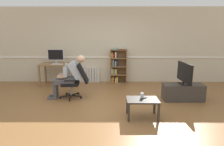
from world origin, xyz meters
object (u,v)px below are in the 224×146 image
(imac_monitor, at_px, (56,55))
(person_seated, at_px, (70,75))
(radiator, at_px, (88,75))
(office_chair, at_px, (76,80))
(tv_stand, at_px, (183,92))
(tv_screen, at_px, (185,73))
(bookshelf, at_px, (117,67))
(drinking_glass, at_px, (142,96))
(computer_mouse, at_px, (66,64))
(keyboard, at_px, (57,64))
(computer_desk, at_px, (58,67))
(spare_remote, at_px, (143,98))
(coffee_table, at_px, (142,102))

(imac_monitor, distance_m, person_seated, 1.69)
(radiator, relative_size, office_chair, 0.88)
(tv_stand, bearing_deg, tv_screen, 2.56)
(bookshelf, distance_m, drinking_glass, 2.90)
(computer_mouse, bearing_deg, keyboard, -176.18)
(person_seated, bearing_deg, drinking_glass, 52.66)
(imac_monitor, height_order, radiator, imac_monitor)
(computer_desk, bearing_deg, spare_remote, -45.00)
(office_chair, xyz_separation_m, spare_remote, (1.67, -1.22, -0.10))
(keyboard, relative_size, tv_screen, 0.45)
(imac_monitor, relative_size, person_seated, 0.47)
(coffee_table, bearing_deg, keyboard, 135.50)
(bookshelf, bearing_deg, radiator, 174.68)
(bookshelf, relative_size, radiator, 1.50)
(tv_stand, xyz_separation_m, spare_remote, (-1.24, -1.04, 0.20))
(imac_monitor, relative_size, spare_remote, 3.72)
(computer_desk, height_order, radiator, computer_desk)
(radiator, distance_m, drinking_glass, 3.35)
(imac_monitor, xyz_separation_m, tv_stand, (3.87, -1.61, -0.82))
(computer_desk, distance_m, tv_stand, 4.12)
(office_chair, xyz_separation_m, tv_stand, (2.91, -0.18, -0.30))
(drinking_glass, bearing_deg, coffee_table, -82.99)
(tv_stand, xyz_separation_m, tv_screen, (0.00, 0.00, 0.52))
(bookshelf, xyz_separation_m, coffee_table, (0.47, -2.90, -0.26))
(imac_monitor, distance_m, drinking_glass, 3.76)
(spare_remote, bearing_deg, tv_stand, 92.54)
(computer_desk, distance_m, bookshelf, 2.09)
(computer_mouse, xyz_separation_m, radiator, (0.65, 0.51, -0.50))
(tv_stand, bearing_deg, office_chair, 176.44)
(keyboard, xyz_separation_m, tv_screen, (3.78, -1.39, -0.02))
(computer_desk, relative_size, tv_stand, 1.11)
(person_seated, bearing_deg, coffee_table, 51.80)
(keyboard, relative_size, radiator, 0.46)
(drinking_glass, distance_m, spare_remote, 0.06)
(tv_screen, bearing_deg, tv_stand, 90.00)
(drinking_glass, bearing_deg, keyboard, 135.95)
(person_seated, distance_m, tv_stand, 3.12)
(bookshelf, relative_size, spare_remote, 8.50)
(person_seated, bearing_deg, bookshelf, 136.94)
(tv_screen, bearing_deg, imac_monitor, 64.89)
(tv_screen, height_order, coffee_table, tv_screen)
(computer_mouse, distance_m, spare_remote, 3.34)
(tv_screen, bearing_deg, keyboard, 67.20)
(radiator, distance_m, spare_remote, 3.36)
(person_seated, xyz_separation_m, tv_screen, (3.09, -0.17, 0.10))
(radiator, bearing_deg, computer_mouse, -142.02)
(coffee_table, height_order, spare_remote, spare_remote)
(bookshelf, distance_m, radiator, 1.14)
(office_chair, height_order, tv_stand, office_chair)
(tv_stand, height_order, tv_screen, tv_screen)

